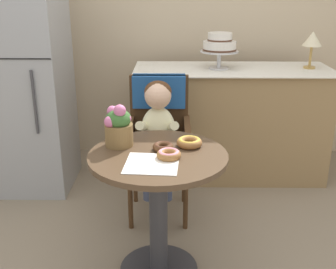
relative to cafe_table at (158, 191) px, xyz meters
name	(u,v)px	position (x,y,z in m)	size (l,w,h in m)	color
back_wall	(165,5)	(0.00, 1.85, 0.84)	(4.80, 0.10, 2.70)	#C1AD8E
cafe_table	(158,191)	(0.00, 0.00, 0.00)	(0.72, 0.72, 0.72)	#4C3826
wicker_chair	(159,124)	(-0.02, 0.71, 0.13)	(0.42, 0.45, 0.95)	#472D19
seated_child	(158,126)	(-0.02, 0.56, 0.17)	(0.27, 0.32, 0.73)	beige
paper_napkin	(152,164)	(-0.02, -0.13, 0.21)	(0.26, 0.25, 0.00)	white
donut_front	(163,146)	(0.03, 0.05, 0.23)	(0.11, 0.11, 0.04)	#4C2D19
donut_mid	(169,154)	(0.06, -0.06, 0.23)	(0.12, 0.12, 0.04)	#936033
donut_side	(189,142)	(0.16, 0.11, 0.24)	(0.14, 0.14, 0.04)	#936033
flower_vase	(118,126)	(-0.21, 0.11, 0.32)	(0.15, 0.15, 0.23)	brown
display_counter	(230,122)	(0.55, 1.30, -0.05)	(1.56, 0.62, 0.90)	#93754C
tiered_cake_stand	(220,45)	(0.43, 1.30, 0.57)	(0.30, 0.30, 0.28)	silver
table_lamp	(312,40)	(1.15, 1.32, 0.61)	(0.15, 0.15, 0.28)	#B28C47
refrigerator	(23,80)	(-1.05, 1.10, 0.34)	(0.64, 0.63, 1.70)	#9EA0A5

